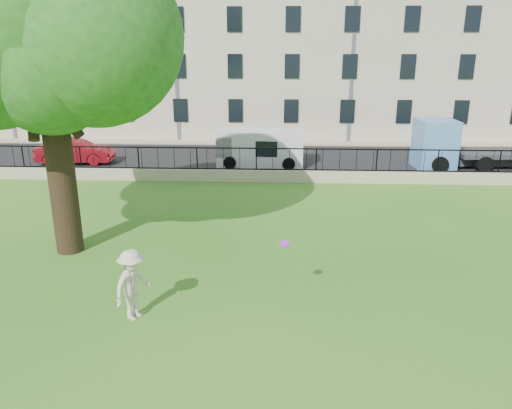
{
  "coord_description": "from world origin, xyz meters",
  "views": [
    {
      "loc": [
        1.12,
        -12.49,
        6.73
      ],
      "look_at": [
        0.38,
        3.5,
        1.52
      ],
      "focal_mm": 35.0,
      "sensor_mm": 36.0,
      "label": 1
    }
  ],
  "objects_px": {
    "red_sedan": "(75,151)",
    "blue_truck": "(475,144)",
    "tree": "(38,17)",
    "man": "(133,285)",
    "frisbee": "(284,244)",
    "white_van": "(261,148)"
  },
  "relations": [
    {
      "from": "blue_truck",
      "to": "man",
      "type": "bearing_deg",
      "value": -133.92
    },
    {
      "from": "frisbee",
      "to": "white_van",
      "type": "bearing_deg",
      "value": 94.35
    },
    {
      "from": "frisbee",
      "to": "white_van",
      "type": "xyz_separation_m",
      "value": [
        -1.21,
        15.97,
        -0.79
      ]
    },
    {
      "from": "man",
      "to": "red_sedan",
      "type": "distance_m",
      "value": 18.65
    },
    {
      "from": "tree",
      "to": "red_sedan",
      "type": "height_order",
      "value": "tree"
    },
    {
      "from": "tree",
      "to": "white_van",
      "type": "distance_m",
      "value": 15.33
    },
    {
      "from": "frisbee",
      "to": "blue_truck",
      "type": "xyz_separation_m",
      "value": [
        10.7,
        15.97,
        -0.44
      ]
    },
    {
      "from": "red_sedan",
      "to": "white_van",
      "type": "distance_m",
      "value": 10.76
    },
    {
      "from": "tree",
      "to": "red_sedan",
      "type": "relative_size",
      "value": 2.55
    },
    {
      "from": "tree",
      "to": "white_van",
      "type": "bearing_deg",
      "value": 63.89
    },
    {
      "from": "man",
      "to": "blue_truck",
      "type": "bearing_deg",
      "value": -15.03
    },
    {
      "from": "red_sedan",
      "to": "blue_truck",
      "type": "relative_size",
      "value": 0.67
    },
    {
      "from": "man",
      "to": "frisbee",
      "type": "bearing_deg",
      "value": -52.42
    },
    {
      "from": "red_sedan",
      "to": "tree",
      "type": "bearing_deg",
      "value": -163.51
    },
    {
      "from": "red_sedan",
      "to": "white_van",
      "type": "bearing_deg",
      "value": -93.88
    },
    {
      "from": "tree",
      "to": "man",
      "type": "distance_m",
      "value": 8.56
    },
    {
      "from": "man",
      "to": "blue_truck",
      "type": "distance_m",
      "value": 22.17
    },
    {
      "from": "man",
      "to": "frisbee",
      "type": "height_order",
      "value": "man"
    },
    {
      "from": "tree",
      "to": "red_sedan",
      "type": "distance_m",
      "value": 14.93
    },
    {
      "from": "tree",
      "to": "frisbee",
      "type": "bearing_deg",
      "value": -25.43
    },
    {
      "from": "tree",
      "to": "man",
      "type": "bearing_deg",
      "value": -50.44
    },
    {
      "from": "frisbee",
      "to": "white_van",
      "type": "distance_m",
      "value": 16.04
    }
  ]
}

